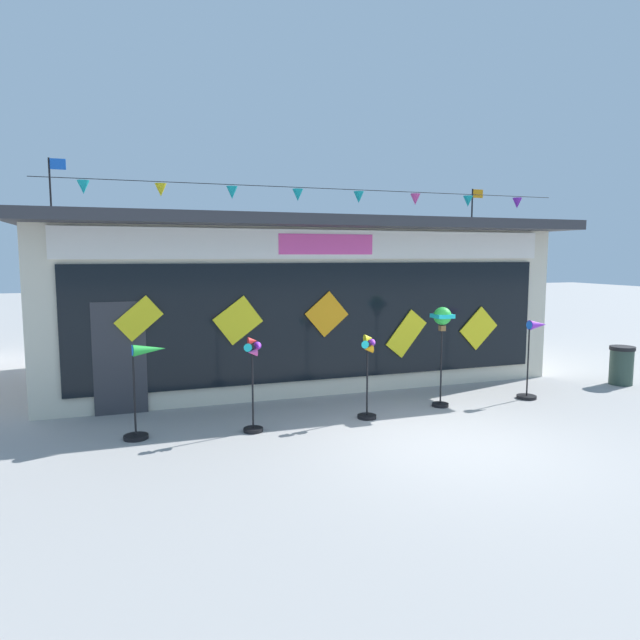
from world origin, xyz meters
name	(u,v)px	position (x,y,z in m)	size (l,w,h in m)	color
ground_plane	(446,442)	(0.00, 0.00, 0.00)	(80.00, 80.00, 0.00)	#9E9B99
kite_shop_building	(289,298)	(-0.77, 5.85, 1.79)	(11.10, 6.16, 4.80)	beige
wind_spinner_far_left	(144,380)	(-4.27, 1.70, 0.91)	(0.69, 0.37, 1.47)	black
wind_spinner_left	(253,379)	(-2.64, 1.44, 0.86)	(0.31, 0.31, 1.54)	black
wind_spinner_center_left	(368,372)	(-0.62, 1.52, 0.82)	(0.33, 0.33, 1.47)	black
wind_spinner_center_right	(442,327)	(0.98, 1.80, 1.48)	(0.34, 0.34, 1.86)	black
wind_spinner_right	(533,351)	(3.01, 1.75, 0.94)	(0.58, 0.38, 1.55)	black
trash_bin	(621,365)	(5.66, 2.08, 0.43)	(0.52, 0.52, 0.84)	#2D4238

